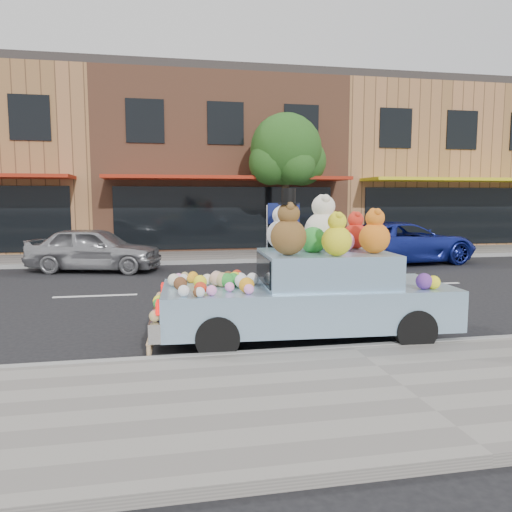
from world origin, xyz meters
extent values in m
plane|color=black|center=(0.00, 0.00, 0.00)|extent=(120.00, 120.00, 0.00)
cube|color=gray|center=(0.00, -6.50, 0.06)|extent=(60.00, 3.00, 0.12)
cube|color=gray|center=(0.00, 6.50, 0.06)|extent=(60.00, 3.00, 0.12)
cube|color=gray|center=(0.00, -5.00, 0.07)|extent=(60.00, 0.12, 0.13)
cube|color=gray|center=(0.00, 5.00, 0.07)|extent=(60.00, 0.12, 0.13)
cube|color=black|center=(-7.00, 7.98, 5.00)|extent=(1.40, 0.06, 1.60)
cube|color=#90573D|center=(0.00, 12.00, 3.50)|extent=(10.00, 8.00, 7.00)
cube|color=#332D2B|center=(0.00, 12.00, 7.15)|extent=(10.00, 8.00, 0.30)
cube|color=black|center=(0.00, 7.98, 1.40)|extent=(8.50, 0.06, 2.40)
cube|color=#9C210E|center=(0.00, 7.10, 2.90)|extent=(9.00, 1.80, 0.12)
cube|color=black|center=(-3.00, 7.98, 5.00)|extent=(1.40, 0.06, 1.60)
cube|color=black|center=(0.00, 7.98, 5.00)|extent=(1.40, 0.06, 1.60)
cube|color=black|center=(3.00, 7.98, 5.00)|extent=(1.40, 0.06, 1.60)
cube|color=#A36C44|center=(10.00, 12.00, 3.50)|extent=(10.00, 8.00, 7.00)
cube|color=#332D2B|center=(10.00, 12.00, 7.15)|extent=(10.00, 8.00, 0.30)
cube|color=black|center=(10.00, 7.98, 1.40)|extent=(8.50, 0.06, 2.40)
cube|color=yellow|center=(10.00, 7.10, 2.90)|extent=(9.00, 1.80, 0.12)
cube|color=black|center=(7.00, 7.98, 5.00)|extent=(1.40, 0.06, 1.60)
cube|color=black|center=(10.00, 7.98, 5.00)|extent=(1.40, 0.06, 1.60)
cylinder|color=#38281C|center=(2.00, 6.50, 1.60)|extent=(0.28, 0.28, 3.20)
sphere|color=#224915|center=(2.00, 6.50, 3.92)|extent=(2.60, 2.60, 2.60)
sphere|color=#224915|center=(2.70, 6.80, 3.52)|extent=(1.80, 1.80, 1.80)
sphere|color=#224915|center=(1.40, 6.30, 3.42)|extent=(1.60, 1.60, 1.60)
sphere|color=#224915|center=(2.20, 5.90, 3.32)|extent=(1.40, 1.40, 1.40)
sphere|color=#224915|center=(1.70, 7.10, 3.62)|extent=(1.60, 1.60, 1.60)
imported|color=#A0A1A5|center=(-4.47, 3.96, 0.66)|extent=(4.17, 2.53, 1.33)
imported|color=#1B2998|center=(5.35, 3.92, 0.69)|extent=(5.24, 2.96, 1.38)
cylinder|color=black|center=(0.94, -5.02, 0.30)|extent=(0.61, 0.23, 0.60)
cylinder|color=black|center=(1.03, -3.46, 0.30)|extent=(0.61, 0.23, 0.60)
cylinder|color=black|center=(-1.85, -4.86, 0.30)|extent=(0.61, 0.23, 0.60)
cylinder|color=black|center=(-1.77, -3.30, 0.30)|extent=(0.61, 0.23, 0.60)
cube|color=#8BB1CF|center=(-0.41, -4.16, 0.55)|extent=(4.39, 1.94, 0.60)
cube|color=#8BB1CF|center=(-0.11, -4.18, 1.10)|extent=(1.98, 1.60, 0.50)
cube|color=silver|center=(-2.63, -4.04, 0.40)|extent=(0.26, 1.79, 0.26)
cube|color=red|center=(-2.62, -4.72, 0.72)|extent=(0.08, 0.28, 0.16)
cube|color=red|center=(-2.54, -3.36, 0.72)|extent=(0.08, 0.28, 0.16)
cube|color=black|center=(-1.06, -4.12, 1.10)|extent=(0.11, 1.30, 0.40)
sphere|color=brown|center=(-0.78, -4.49, 1.61)|extent=(0.52, 0.52, 0.52)
sphere|color=brown|center=(-0.78, -4.49, 1.94)|extent=(0.32, 0.32, 0.32)
sphere|color=brown|center=(-0.78, -4.60, 2.05)|extent=(0.12, 0.12, 0.12)
sphere|color=brown|center=(-0.78, -4.38, 2.05)|extent=(0.12, 0.12, 0.12)
cylinder|color=black|center=(-0.78, -4.49, 2.08)|extent=(0.30, 0.30, 0.02)
cylinder|color=black|center=(-0.78, -4.49, 2.19)|extent=(0.19, 0.19, 0.22)
sphere|color=beige|center=(-0.04, -3.83, 1.65)|extent=(0.59, 0.59, 0.59)
sphere|color=beige|center=(-0.04, -3.83, 2.03)|extent=(0.37, 0.37, 0.37)
sphere|color=beige|center=(-0.04, -3.96, 2.15)|extent=(0.14, 0.14, 0.14)
sphere|color=beige|center=(-0.04, -3.70, 2.15)|extent=(0.14, 0.14, 0.14)
sphere|color=#CF6013|center=(0.52, -4.51, 1.58)|extent=(0.45, 0.45, 0.45)
sphere|color=#CF6013|center=(0.52, -4.51, 1.87)|extent=(0.28, 0.28, 0.28)
sphere|color=#CF6013|center=(0.52, -4.61, 1.96)|extent=(0.11, 0.11, 0.11)
sphere|color=#CF6013|center=(0.52, -4.41, 1.96)|extent=(0.11, 0.11, 0.11)
sphere|color=red|center=(0.51, -3.81, 1.55)|extent=(0.41, 0.41, 0.41)
sphere|color=red|center=(0.51, -3.81, 1.82)|extent=(0.25, 0.25, 0.25)
sphere|color=red|center=(0.51, -3.90, 1.90)|extent=(0.10, 0.10, 0.10)
sphere|color=red|center=(0.51, -3.72, 1.90)|extent=(0.10, 0.10, 0.10)
sphere|color=silver|center=(-0.69, -3.69, 1.59)|extent=(0.47, 0.47, 0.47)
sphere|color=silver|center=(-0.69, -3.69, 1.89)|extent=(0.29, 0.29, 0.29)
sphere|color=silver|center=(-0.69, -3.80, 1.98)|extent=(0.11, 0.11, 0.11)
sphere|color=silver|center=(-0.69, -3.59, 1.98)|extent=(0.11, 0.11, 0.11)
sphere|color=gold|center=(-0.14, -4.73, 1.56)|extent=(0.43, 0.43, 0.43)
sphere|color=gold|center=(-0.14, -4.73, 1.84)|extent=(0.26, 0.26, 0.26)
sphere|color=gold|center=(-0.14, -4.82, 1.92)|extent=(0.10, 0.10, 0.10)
sphere|color=gold|center=(-0.14, -4.63, 1.92)|extent=(0.10, 0.10, 0.10)
sphere|color=#24862B|center=(-0.31, -4.17, 1.53)|extent=(0.40, 0.40, 0.40)
sphere|color=pink|center=(0.19, -4.14, 1.50)|extent=(0.32, 0.32, 0.32)
sphere|color=silver|center=(-2.07, -4.81, 0.92)|extent=(0.14, 0.14, 0.14)
sphere|color=beige|center=(-1.41, -4.30, 0.92)|extent=(0.14, 0.14, 0.14)
sphere|color=#553018|center=(-2.10, -4.79, 0.92)|extent=(0.13, 0.13, 0.13)
sphere|color=#24862B|center=(-1.62, -4.14, 0.96)|extent=(0.21, 0.21, 0.21)
sphere|color=orange|center=(-1.41, -4.62, 0.96)|extent=(0.22, 0.22, 0.22)
sphere|color=#9B8855|center=(-2.20, -3.37, 0.92)|extent=(0.14, 0.14, 0.14)
sphere|color=#553018|center=(-2.31, -4.26, 0.95)|extent=(0.20, 0.20, 0.20)
sphere|color=silver|center=(-2.28, -4.74, 0.93)|extent=(0.16, 0.16, 0.16)
sphere|color=beige|center=(-2.38, -3.91, 0.95)|extent=(0.19, 0.19, 0.19)
sphere|color=silver|center=(-1.39, -3.98, 0.95)|extent=(0.19, 0.19, 0.19)
sphere|color=#9B8855|center=(-1.43, -3.88, 0.93)|extent=(0.16, 0.16, 0.16)
sphere|color=yellow|center=(-1.69, -3.89, 0.94)|extent=(0.18, 0.18, 0.18)
sphere|color=beige|center=(-1.89, -3.90, 0.94)|extent=(0.17, 0.17, 0.17)
sphere|color=orange|center=(-2.11, -3.64, 0.92)|extent=(0.13, 0.13, 0.13)
sphere|color=silver|center=(-1.42, -4.26, 0.96)|extent=(0.21, 0.21, 0.21)
sphere|color=yellow|center=(-1.66, -3.75, 0.92)|extent=(0.15, 0.15, 0.15)
sphere|color=orange|center=(-1.70, -3.64, 0.93)|extent=(0.16, 0.16, 0.16)
sphere|color=pink|center=(-1.91, -4.74, 0.92)|extent=(0.15, 0.15, 0.15)
sphere|color=#9B8855|center=(-1.68, -4.09, 0.96)|extent=(0.22, 0.22, 0.22)
sphere|color=#24862B|center=(-1.52, -4.09, 0.95)|extent=(0.20, 0.20, 0.20)
sphere|color=pink|center=(-1.63, -4.50, 0.92)|extent=(0.14, 0.14, 0.14)
sphere|color=silver|center=(-1.71, -3.58, 0.93)|extent=(0.17, 0.17, 0.17)
sphere|color=silver|center=(-2.22, -3.56, 0.92)|extent=(0.13, 0.13, 0.13)
sphere|color=yellow|center=(-1.48, -4.00, 0.95)|extent=(0.21, 0.21, 0.21)
sphere|color=#B62C13|center=(-1.37, -3.50, 0.93)|extent=(0.17, 0.17, 0.17)
sphere|color=silver|center=(-1.21, -4.00, 0.94)|extent=(0.18, 0.18, 0.18)
sphere|color=pink|center=(-1.40, -4.74, 0.92)|extent=(0.14, 0.14, 0.14)
sphere|color=#553018|center=(-1.53, -3.58, 0.93)|extent=(0.16, 0.16, 0.16)
sphere|color=orange|center=(-2.08, -3.54, 0.93)|extent=(0.16, 0.16, 0.16)
sphere|color=#B62C13|center=(-2.05, -4.63, 0.94)|extent=(0.18, 0.18, 0.18)
sphere|color=yellow|center=(-1.72, -3.67, 0.92)|extent=(0.15, 0.15, 0.15)
sphere|color=yellow|center=(-2.02, -4.16, 0.95)|extent=(0.20, 0.20, 0.20)
sphere|color=pink|center=(-2.30, -3.48, 0.92)|extent=(0.13, 0.13, 0.13)
sphere|color=#D8A88C|center=(-1.76, -4.03, 0.97)|extent=(0.22, 0.22, 0.22)
sphere|color=#9B8855|center=(-2.60, -3.55, 0.60)|extent=(0.15, 0.15, 0.15)
sphere|color=orange|center=(-2.67, -4.75, 0.59)|extent=(0.12, 0.12, 0.12)
sphere|color=#9B8855|center=(-2.67, -4.75, 0.61)|extent=(0.15, 0.15, 0.15)
sphere|color=#24862B|center=(-2.62, -3.94, 0.61)|extent=(0.15, 0.15, 0.15)
sphere|color=beige|center=(-2.66, -4.63, 0.60)|extent=(0.13, 0.13, 0.13)
sphere|color=yellow|center=(-2.62, -3.83, 0.62)|extent=(0.18, 0.18, 0.18)
sphere|color=#59297D|center=(-2.66, -4.64, 0.60)|extent=(0.14, 0.14, 0.14)
sphere|color=#9B8855|center=(-2.59, -3.36, 0.60)|extent=(0.14, 0.14, 0.14)
sphere|color=#B62C13|center=(0.96, -3.64, 0.95)|extent=(0.21, 0.21, 0.21)
sphere|color=orange|center=(1.01, -3.99, 0.94)|extent=(0.17, 0.17, 0.17)
sphere|color=pink|center=(1.28, -4.82, 0.94)|extent=(0.18, 0.18, 0.18)
sphere|color=yellow|center=(1.29, -4.86, 0.95)|extent=(0.20, 0.20, 0.20)
sphere|color=pink|center=(0.93, -3.72, 0.94)|extent=(0.19, 0.19, 0.19)
sphere|color=#59297D|center=(1.15, -4.85, 0.97)|extent=(0.23, 0.23, 0.23)
cylinder|color=#997A54|center=(-2.76, -4.88, 0.17)|extent=(0.06, 0.06, 0.17)
sphere|color=#997A54|center=(-2.76, -4.88, 0.26)|extent=(0.07, 0.07, 0.07)
cylinder|color=#997A54|center=(-2.75, -4.78, 0.17)|extent=(0.06, 0.06, 0.17)
sphere|color=#997A54|center=(-2.75, -4.78, 0.26)|extent=(0.07, 0.07, 0.07)
cylinder|color=#997A54|center=(-2.74, -4.68, 0.17)|extent=(0.06, 0.06, 0.17)
sphere|color=#997A54|center=(-2.74, -4.68, 0.26)|extent=(0.07, 0.07, 0.07)
cylinder|color=#997A54|center=(-2.74, -4.58, 0.17)|extent=(0.06, 0.06, 0.17)
sphere|color=#997A54|center=(-2.74, -4.58, 0.26)|extent=(0.07, 0.07, 0.07)
cylinder|color=#997A54|center=(-2.73, -4.48, 0.17)|extent=(0.06, 0.06, 0.17)
sphere|color=#997A54|center=(-2.73, -4.48, 0.26)|extent=(0.07, 0.07, 0.07)
cylinder|color=#997A54|center=(-2.73, -4.38, 0.17)|extent=(0.06, 0.06, 0.17)
sphere|color=#997A54|center=(-2.73, -4.38, 0.26)|extent=(0.07, 0.07, 0.07)
cylinder|color=#997A54|center=(-2.72, -4.28, 0.17)|extent=(0.06, 0.06, 0.17)
sphere|color=#997A54|center=(-2.72, -4.28, 0.26)|extent=(0.07, 0.07, 0.07)
cylinder|color=#997A54|center=(-2.72, -4.18, 0.17)|extent=(0.06, 0.06, 0.17)
sphere|color=#997A54|center=(-2.72, -4.18, 0.26)|extent=(0.07, 0.07, 0.07)
cylinder|color=#997A54|center=(-2.71, -4.08, 0.17)|extent=(0.06, 0.06, 0.17)
sphere|color=#997A54|center=(-2.71, -4.08, 0.26)|extent=(0.07, 0.07, 0.07)
cylinder|color=#997A54|center=(-2.70, -3.98, 0.17)|extent=(0.06, 0.06, 0.17)
sphere|color=#997A54|center=(-2.70, -3.98, 0.26)|extent=(0.07, 0.07, 0.07)
cylinder|color=#997A54|center=(-2.70, -3.88, 0.17)|extent=(0.06, 0.06, 0.17)
sphere|color=#997A54|center=(-2.70, -3.88, 0.26)|extent=(0.07, 0.07, 0.07)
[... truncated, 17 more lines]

